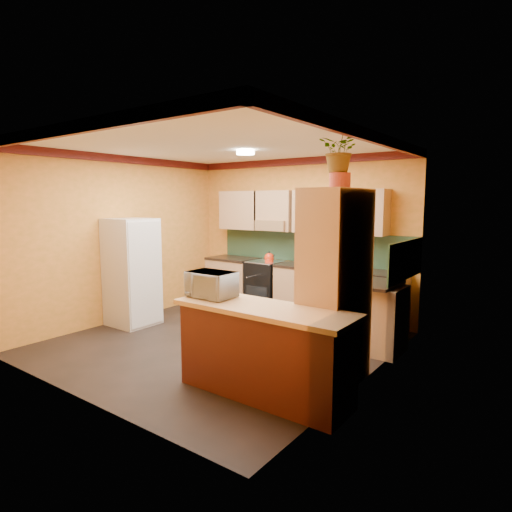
{
  "coord_description": "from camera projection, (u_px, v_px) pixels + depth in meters",
  "views": [
    {
      "loc": [
        3.81,
        -4.35,
        1.97
      ],
      "look_at": [
        0.3,
        0.45,
        1.2
      ],
      "focal_mm": 30.0,
      "sensor_mm": 36.0,
      "label": 1
    }
  ],
  "objects": [
    {
      "name": "room_shell",
      "position": [
        233.0,
        192.0,
        5.91
      ],
      "size": [
        4.24,
        4.24,
        2.72
      ],
      "color": "black",
      "rests_on": "ground"
    },
    {
      "name": "base_cabinets_back",
      "position": [
        296.0,
        292.0,
        7.26
      ],
      "size": [
        3.65,
        0.6,
        0.88
      ],
      "primitive_type": "cube",
      "color": "tan",
      "rests_on": "ground"
    },
    {
      "name": "countertop_back",
      "position": [
        297.0,
        265.0,
        7.2
      ],
      "size": [
        3.65,
        0.62,
        0.04
      ],
      "primitive_type": "cube",
      "color": "black",
      "rests_on": "base_cabinets_back"
    },
    {
      "name": "stove",
      "position": [
        266.0,
        287.0,
        7.62
      ],
      "size": [
        0.58,
        0.58,
        0.91
      ],
      "primitive_type": "cube",
      "color": "black",
      "rests_on": "ground"
    },
    {
      "name": "kettle",
      "position": [
        269.0,
        257.0,
        7.45
      ],
      "size": [
        0.2,
        0.2,
        0.18
      ],
      "primitive_type": null,
      "rotation": [
        0.0,
        0.0,
        0.23
      ],
      "color": "red",
      "rests_on": "stove"
    },
    {
      "name": "sink",
      "position": [
        339.0,
        267.0,
        6.74
      ],
      "size": [
        0.48,
        0.4,
        0.03
      ],
      "primitive_type": "cube",
      "color": "silver",
      "rests_on": "countertop_back"
    },
    {
      "name": "base_cabinets_right",
      "position": [
        372.0,
        318.0,
        5.64
      ],
      "size": [
        0.6,
        0.8,
        0.88
      ],
      "primitive_type": "cube",
      "color": "tan",
      "rests_on": "ground"
    },
    {
      "name": "countertop_right",
      "position": [
        373.0,
        284.0,
        5.58
      ],
      "size": [
        0.62,
        0.8,
        0.04
      ],
      "primitive_type": "cube",
      "color": "black",
      "rests_on": "base_cabinets_right"
    },
    {
      "name": "fridge",
      "position": [
        132.0,
        272.0,
        6.8
      ],
      "size": [
        0.68,
        0.66,
        1.7
      ],
      "primitive_type": "cube",
      "color": "silver",
      "rests_on": "ground"
    },
    {
      "name": "pantry",
      "position": [
        335.0,
        288.0,
        4.55
      ],
      "size": [
        0.48,
        0.9,
        2.1
      ],
      "primitive_type": "cube",
      "color": "tan",
      "rests_on": "ground"
    },
    {
      "name": "fern_pot",
      "position": [
        340.0,
        181.0,
        4.45
      ],
      "size": [
        0.22,
        0.22,
        0.16
      ],
      "primitive_type": "cylinder",
      "color": "#A93B28",
      "rests_on": "pantry"
    },
    {
      "name": "fern",
      "position": [
        341.0,
        150.0,
        4.41
      ],
      "size": [
        0.43,
        0.37,
        0.46
      ],
      "primitive_type": "imported",
      "rotation": [
        0.0,
        0.0,
        -0.03
      ],
      "color": "tan",
      "rests_on": "fern_pot"
    },
    {
      "name": "breakfast_bar",
      "position": [
        264.0,
        354.0,
        4.31
      ],
      "size": [
        1.8,
        0.55,
        0.88
      ],
      "primitive_type": "cube",
      "color": "#532513",
      "rests_on": "ground"
    },
    {
      "name": "bar_top",
      "position": [
        264.0,
        309.0,
        4.25
      ],
      "size": [
        1.9,
        0.65,
        0.05
      ],
      "primitive_type": "cube",
      "color": "tan",
      "rests_on": "breakfast_bar"
    },
    {
      "name": "microwave",
      "position": [
        211.0,
        284.0,
        4.64
      ],
      "size": [
        0.51,
        0.35,
        0.28
      ],
      "primitive_type": "imported",
      "rotation": [
        0.0,
        0.0,
        0.02
      ],
      "color": "silver",
      "rests_on": "bar_top"
    }
  ]
}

